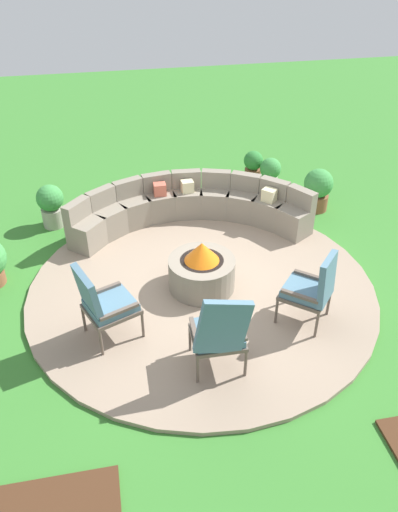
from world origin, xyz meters
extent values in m
plane|color=#387A2D|center=(0.00, 0.00, 0.00)|extent=(24.00, 24.00, 0.00)
cylinder|color=gray|center=(0.00, 0.00, 0.03)|extent=(4.93, 4.93, 0.06)
cylinder|color=gray|center=(0.00, 0.00, 0.29)|extent=(0.94, 0.94, 0.46)
cylinder|color=black|center=(0.00, 0.00, 0.49)|extent=(0.61, 0.61, 0.06)
cone|color=orange|center=(0.00, 0.00, 0.66)|extent=(0.49, 0.49, 0.28)
cube|color=gray|center=(1.76, 1.10, 0.29)|extent=(0.64, 0.66, 0.47)
cube|color=gray|center=(1.88, 1.18, 0.68)|extent=(0.40, 0.50, 0.30)
cube|color=gray|center=(1.46, 1.48, 0.29)|extent=(0.67, 0.67, 0.47)
cube|color=gray|center=(1.56, 1.58, 0.68)|extent=(0.46, 0.46, 0.30)
cube|color=gray|center=(1.08, 1.78, 0.29)|extent=(0.66, 0.64, 0.47)
cube|color=gray|center=(1.15, 1.90, 0.68)|extent=(0.51, 0.39, 0.30)
cube|color=gray|center=(0.64, 1.98, 0.29)|extent=(0.61, 0.58, 0.47)
cube|color=gray|center=(0.68, 2.11, 0.68)|extent=(0.52, 0.30, 0.30)
cube|color=gray|center=(0.16, 2.07, 0.29)|extent=(0.53, 0.49, 0.47)
cube|color=gray|center=(0.17, 2.21, 0.68)|extent=(0.50, 0.20, 0.30)
cube|color=gray|center=(-0.32, 2.05, 0.29)|extent=(0.56, 0.52, 0.47)
cube|color=gray|center=(-0.34, 2.19, 0.68)|extent=(0.51, 0.23, 0.30)
cube|color=gray|center=(-0.79, 1.92, 0.29)|extent=(0.63, 0.60, 0.47)
cube|color=gray|center=(-0.84, 2.06, 0.68)|extent=(0.52, 0.34, 0.30)
cube|color=gray|center=(-1.21, 1.69, 0.29)|extent=(0.66, 0.65, 0.47)
cube|color=gray|center=(-1.29, 1.81, 0.68)|extent=(0.49, 0.42, 0.30)
cube|color=gray|center=(-1.57, 1.36, 0.29)|extent=(0.66, 0.67, 0.47)
cube|color=gray|center=(-1.68, 1.46, 0.68)|extent=(0.44, 0.48, 0.30)
cube|color=beige|center=(0.16, 2.02, 0.63)|extent=(0.21, 0.18, 0.20)
cube|color=beige|center=(1.42, 1.44, 0.63)|extent=(0.28, 0.28, 0.21)
cube|color=#BC5B47|center=(-0.31, 2.00, 0.63)|extent=(0.21, 0.18, 0.20)
cylinder|color=brown|center=(-1.12, -0.39, 0.25)|extent=(0.04, 0.04, 0.38)
cylinder|color=brown|center=(-0.92, -0.86, 0.25)|extent=(0.04, 0.04, 0.38)
cylinder|color=brown|center=(-1.64, -0.61, 0.25)|extent=(0.04, 0.04, 0.38)
cylinder|color=brown|center=(-1.44, -1.08, 0.25)|extent=(0.04, 0.04, 0.38)
cube|color=brown|center=(-1.28, -0.74, 0.47)|extent=(0.77, 0.74, 0.05)
cube|color=slate|center=(-1.28, -0.74, 0.54)|extent=(0.70, 0.68, 0.09)
cube|color=slate|center=(-1.52, -0.84, 0.81)|extent=(0.34, 0.57, 0.68)
cube|color=brown|center=(-1.38, -0.51, 0.60)|extent=(0.49, 0.24, 0.04)
cube|color=brown|center=(-1.19, -0.96, 0.60)|extent=(0.49, 0.24, 0.04)
cylinder|color=brown|center=(-0.39, -1.21, 0.25)|extent=(0.04, 0.04, 0.38)
cylinder|color=brown|center=(0.17, -1.22, 0.25)|extent=(0.04, 0.04, 0.38)
cylinder|color=brown|center=(-0.40, -1.73, 0.25)|extent=(0.04, 0.04, 0.38)
cylinder|color=brown|center=(0.16, -1.74, 0.25)|extent=(0.04, 0.04, 0.38)
cube|color=brown|center=(-0.12, -1.48, 0.47)|extent=(0.60, 0.56, 0.05)
cube|color=slate|center=(-0.12, -1.48, 0.54)|extent=(0.55, 0.52, 0.09)
cube|color=slate|center=(-0.12, -1.71, 0.84)|extent=(0.66, 0.09, 0.78)
cube|color=brown|center=(-0.38, -1.47, 0.60)|extent=(0.06, 0.47, 0.04)
cube|color=brown|center=(0.15, -1.48, 0.60)|extent=(0.06, 0.47, 0.04)
cylinder|color=brown|center=(0.79, -0.94, 0.25)|extent=(0.04, 0.04, 0.38)
cylinder|color=brown|center=(1.11, -0.57, 0.25)|extent=(0.04, 0.04, 0.38)
cylinder|color=brown|center=(1.20, -1.29, 0.25)|extent=(0.04, 0.04, 0.38)
cylinder|color=brown|center=(1.52, -0.91, 0.25)|extent=(0.04, 0.04, 0.38)
cube|color=brown|center=(1.15, -0.93, 0.47)|extent=(0.78, 0.77, 0.05)
cube|color=slate|center=(1.15, -0.93, 0.54)|extent=(0.71, 0.71, 0.09)
cube|color=slate|center=(1.34, -1.09, 0.79)|extent=(0.38, 0.48, 0.64)
cube|color=brown|center=(1.00, -1.10, 0.60)|extent=(0.40, 0.35, 0.04)
cube|color=brown|center=(1.31, -0.75, 0.60)|extent=(0.40, 0.35, 0.04)
cylinder|color=#A89E8E|center=(-2.14, 2.24, 0.16)|extent=(0.37, 0.37, 0.32)
sphere|color=#3D8E42|center=(-2.14, 2.24, 0.53)|extent=(0.45, 0.45, 0.45)
sphere|color=#E55638|center=(-2.08, 2.24, 0.62)|extent=(0.16, 0.16, 0.16)
cylinder|color=brown|center=(1.67, 3.18, 0.14)|extent=(0.32, 0.32, 0.28)
sphere|color=#2D7A33|center=(1.67, 3.18, 0.46)|extent=(0.37, 0.37, 0.37)
cylinder|color=brown|center=(2.49, 1.91, 0.14)|extent=(0.41, 0.41, 0.29)
sphere|color=#3D8E42|center=(2.49, 1.91, 0.52)|extent=(0.51, 0.51, 0.51)
cylinder|color=#A89E8E|center=(1.92, 2.87, 0.12)|extent=(0.30, 0.30, 0.25)
sphere|color=#3D8E42|center=(1.92, 2.87, 0.41)|extent=(0.40, 0.40, 0.40)
sphere|color=#DB337A|center=(1.96, 2.87, 0.49)|extent=(0.13, 0.13, 0.13)
camera|label=1|loc=(-1.16, -5.64, 4.57)|focal=35.78mm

